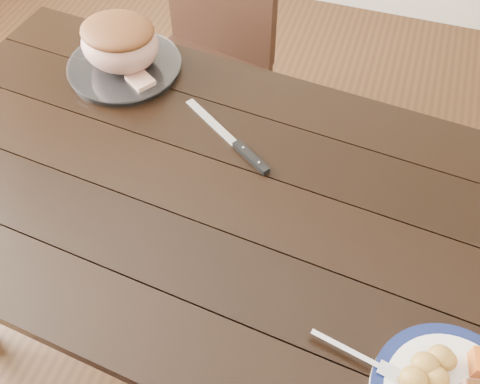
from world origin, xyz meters
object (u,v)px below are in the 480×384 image
(chair_far, at_px, (205,53))
(carving_knife, at_px, (241,148))
(roast_joint, at_px, (120,44))
(fork, at_px, (363,358))
(dining_table, at_px, (211,214))
(serving_platter, at_px, (125,67))

(chair_far, bearing_deg, carving_knife, 130.82)
(roast_joint, relative_size, carving_knife, 0.76)
(chair_far, bearing_deg, fork, 136.39)
(fork, bearing_deg, chair_far, 135.87)
(dining_table, height_order, serving_platter, serving_platter)
(dining_table, relative_size, roast_joint, 7.95)
(chair_far, xyz_separation_m, serving_platter, (-0.07, -0.41, 0.23))
(serving_platter, bearing_deg, fork, -38.58)
(serving_platter, bearing_deg, chair_far, 79.95)
(chair_far, height_order, serving_platter, chair_far)
(dining_table, relative_size, chair_far, 1.81)
(roast_joint, bearing_deg, chair_far, 79.95)
(dining_table, distance_m, roast_joint, 0.53)
(fork, bearing_deg, roast_joint, 152.95)
(carving_knife, bearing_deg, chair_far, 152.35)
(dining_table, distance_m, serving_platter, 0.50)
(fork, height_order, roast_joint, roast_joint)
(dining_table, distance_m, carving_knife, 0.18)
(chair_far, relative_size, serving_platter, 3.04)
(fork, bearing_deg, carving_knife, 142.48)
(chair_far, bearing_deg, serving_platter, 91.99)
(dining_table, xyz_separation_m, chair_far, (-0.30, 0.74, -0.13))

